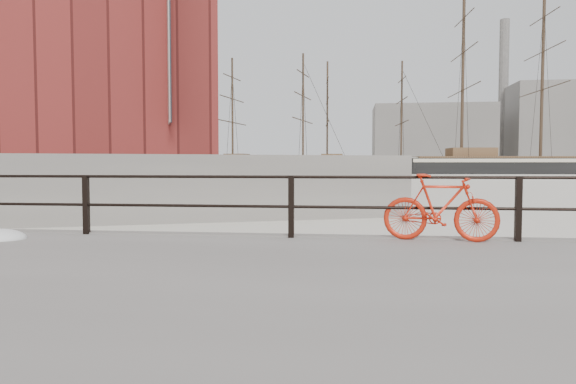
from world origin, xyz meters
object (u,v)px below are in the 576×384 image
(schooner_left, at_px, (267,175))
(workboat_far, at_px, (110,180))
(bicycle, at_px, (441,207))
(barque_black, at_px, (540,174))
(schooner_mid, at_px, (364,174))
(workboat_near, at_px, (98,182))

(schooner_left, distance_m, workboat_far, 33.17)
(bicycle, height_order, barque_black, barque_black)
(bicycle, distance_m, workboat_far, 49.19)
(schooner_left, bearing_deg, workboat_far, -100.21)
(barque_black, distance_m, workboat_far, 72.62)
(schooner_mid, distance_m, workboat_far, 49.19)
(bicycle, bearing_deg, schooner_left, 109.77)
(schooner_left, bearing_deg, schooner_mid, 42.31)
(schooner_mid, height_order, schooner_left, schooner_mid)
(barque_black, height_order, workboat_far, barque_black)
(bicycle, height_order, schooner_mid, schooner_mid)
(barque_black, distance_m, workboat_near, 75.35)
(workboat_near, xyz_separation_m, workboat_far, (-2.29, 6.90, 0.00))
(barque_black, bearing_deg, schooner_left, -168.04)
(bicycle, height_order, workboat_near, workboat_near)
(schooner_left, xyz_separation_m, workboat_far, (-11.28, -31.20, 0.00))
(workboat_near, bearing_deg, bicycle, -61.95)
(schooner_left, distance_m, workboat_near, 39.15)
(barque_black, height_order, workboat_near, barque_black)
(workboat_near, distance_m, workboat_far, 7.27)
(barque_black, xyz_separation_m, schooner_left, (-46.19, -13.21, 0.00))
(barque_black, height_order, schooner_mid, barque_black)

